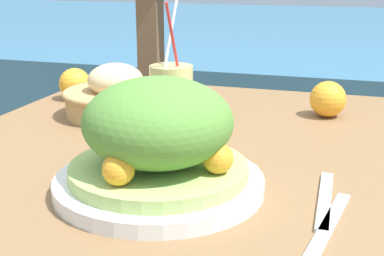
% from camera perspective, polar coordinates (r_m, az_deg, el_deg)
% --- Properties ---
extents(patio_table, '(0.95, 0.99, 0.71)m').
position_cam_1_polar(patio_table, '(0.90, 2.56, -8.46)').
color(patio_table, olive).
rests_on(patio_table, ground_plane).
extents(railing_fence, '(2.80, 0.08, 1.11)m').
position_cam_1_polar(railing_fence, '(1.68, 10.37, 9.32)').
color(railing_fence, brown).
rests_on(railing_fence, ground_plane).
extents(sea_backdrop, '(12.00, 4.00, 0.57)m').
position_cam_1_polar(sea_backdrop, '(4.22, 14.42, 6.63)').
color(sea_backdrop, teal).
rests_on(sea_backdrop, ground_plane).
extents(salad_plate, '(0.28, 0.28, 0.15)m').
position_cam_1_polar(salad_plate, '(0.71, -3.59, -1.61)').
color(salad_plate, white).
rests_on(salad_plate, patio_table).
extents(drink_glass, '(0.07, 0.09, 0.24)m').
position_cam_1_polar(drink_glass, '(0.91, -2.19, 2.63)').
color(drink_glass, '#DBCC7F').
rests_on(drink_glass, patio_table).
extents(bread_basket, '(0.21, 0.21, 0.11)m').
position_cam_1_polar(bread_basket, '(1.09, -8.11, 3.41)').
color(bread_basket, tan).
rests_on(bread_basket, patio_table).
extents(fork, '(0.02, 0.18, 0.00)m').
position_cam_1_polar(fork, '(0.71, 13.98, -7.43)').
color(fork, silver).
rests_on(fork, patio_table).
extents(knife, '(0.04, 0.18, 0.00)m').
position_cam_1_polar(knife, '(0.65, 14.41, -9.91)').
color(knife, silver).
rests_on(knife, patio_table).
extents(orange_near_basket, '(0.07, 0.07, 0.07)m').
position_cam_1_polar(orange_near_basket, '(1.24, -12.38, 4.62)').
color(orange_near_basket, '#F9A328').
rests_on(orange_near_basket, patio_table).
extents(orange_near_glass, '(0.07, 0.07, 0.07)m').
position_cam_1_polar(orange_near_glass, '(1.10, 14.29, 3.00)').
color(orange_near_glass, '#F9A328').
rests_on(orange_near_glass, patio_table).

